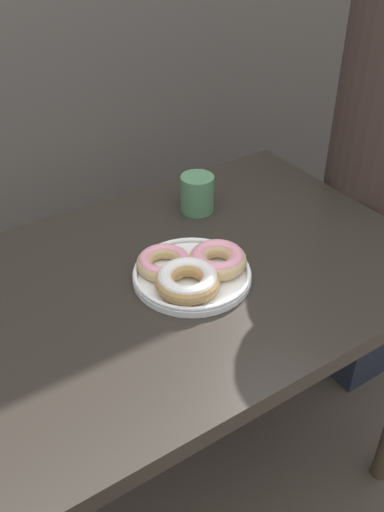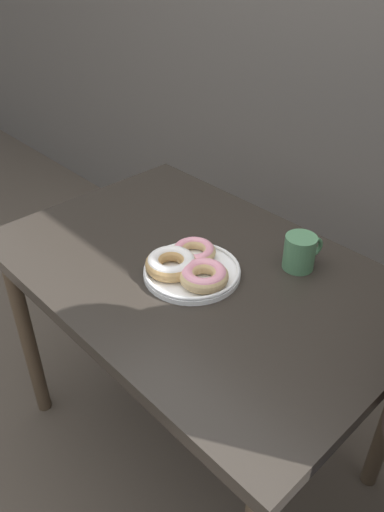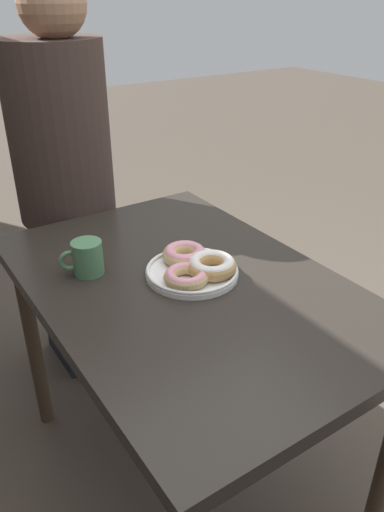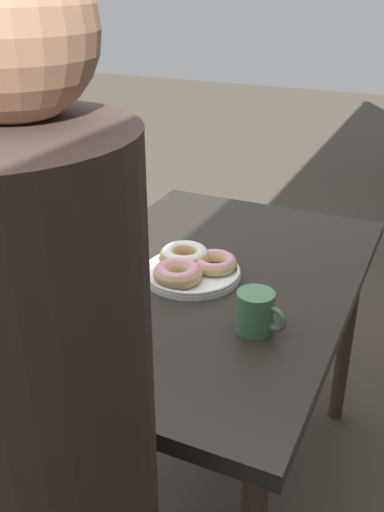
% 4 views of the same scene
% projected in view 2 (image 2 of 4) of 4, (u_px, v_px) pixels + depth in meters
% --- Properties ---
extents(ground_plane, '(14.00, 14.00, 0.00)m').
position_uv_depth(ground_plane, '(148.00, 479.00, 1.66)').
color(ground_plane, '#4C4238').
extents(dining_table, '(1.12, 0.75, 0.76)m').
position_uv_depth(dining_table, '(196.00, 292.00, 1.39)').
color(dining_table, '#28231E').
rests_on(dining_table, ground_plane).
extents(donut_plate, '(0.27, 0.26, 0.06)m').
position_uv_depth(donut_plate, '(189.00, 266.00, 1.30)').
color(donut_plate, white).
rests_on(donut_plate, dining_table).
extents(coffee_mug, '(0.08, 0.12, 0.10)m').
position_uv_depth(coffee_mug, '(300.00, 252.00, 1.31)').
color(coffee_mug, '#4C7F56').
rests_on(coffee_mug, dining_table).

